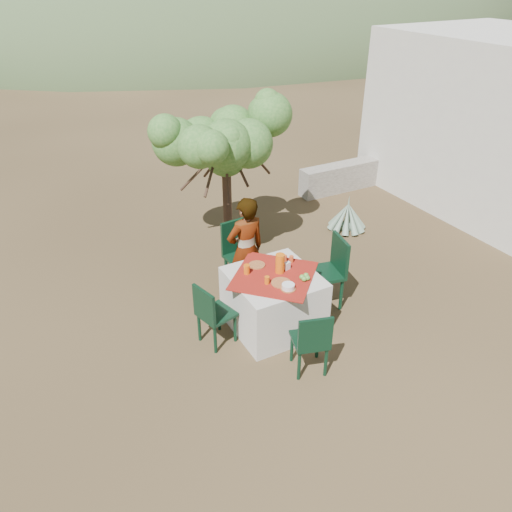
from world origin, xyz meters
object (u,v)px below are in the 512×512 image
Objects in this scene: shrub_tree at (228,147)px; juice_pitcher at (280,263)px; chair_near at (312,341)px; person at (246,250)px; chair_right at (330,269)px; chair_far at (241,252)px; agave at (347,217)px; guesthouse at (503,121)px; table at (273,301)px; chair_left at (212,313)px.

shrub_tree is 8.64× the size of juice_pitcher.
person reaches higher than chair_near.
chair_near is 0.84× the size of chair_right.
chair_far is 0.38m from person.
chair_far is at bearing -76.68° from chair_near.
shrub_tree is 2.55m from agave.
chair_far is 5.86m from guesthouse.
shrub_tree is at bearing 81.61° from juice_pitcher.
chair_near is at bearing -98.60° from shrub_tree.
chair_far is at bearing -127.24° from chair_right.
agave is at bearing 178.11° from guesthouse.
chair_near is at bearing -97.96° from chair_far.
chair_far is 1.40× the size of agave.
chair_near is at bearing -93.36° from table.
shrub_tree is at bearing 67.46° from chair_far.
table is 6.13m from guesthouse.
table is 0.94m from chair_near.
chair_far is 1.20× the size of chair_near.
chair_right is at bearing -116.90° from chair_near.
person is 2.72m from agave.
guesthouse reaches higher than chair_left.
table is at bearing -162.63° from juice_pitcher.
shrub_tree is (0.42, 1.38, 0.94)m from person.
chair_near is at bearing -32.60° from chair_right.
shrub_tree is (0.46, 3.04, 1.24)m from chair_near.
shrub_tree is at bearing -155.06° from chair_right.
chair_right is 0.65× the size of person.
table is at bearing -100.90° from shrub_tree.
table is at bearing -107.46° from chair_left.
shrub_tree reaches higher than chair_left.
shrub_tree reaches higher than chair_near.
chair_near is 3.66m from agave.
chair_far reaches higher than chair_left.
shrub_tree is 5.44m from guesthouse.
table is 0.61× the size of shrub_tree.
table is 0.31× the size of guesthouse.
agave is at bearing 147.49° from chair_right.
chair_far is 0.24× the size of guesthouse.
table is 0.86× the size of person.
guesthouse is (6.64, 1.56, 1.04)m from chair_left.
chair_right is 0.88m from juice_pitcher.
chair_near is 1.40m from chair_right.
chair_left is 0.39× the size of shrub_tree.
shrub_tree reaches higher than agave.
juice_pitcher is (0.92, -0.01, 0.43)m from chair_left.
chair_near is at bearing -156.59° from guesthouse.
chair_right is at bearing 3.25° from juice_pitcher.
agave is at bearing 11.33° from chair_far.
chair_left is (-0.88, -0.99, -0.09)m from chair_far.
chair_near is (-0.06, -0.94, 0.08)m from table.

